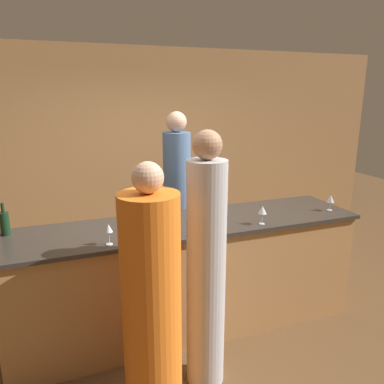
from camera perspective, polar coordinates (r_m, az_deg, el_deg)
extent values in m
plane|color=brown|center=(3.85, -0.57, -19.61)|extent=(14.00, 14.00, 0.00)
cube|color=#A37547|center=(5.38, -8.73, 6.30)|extent=(8.00, 0.06, 2.80)
cube|color=#B27F4C|center=(3.59, -0.59, -12.87)|extent=(3.15, 0.71, 1.02)
cube|color=#332D28|center=(3.38, -0.61, -4.91)|extent=(3.21, 0.77, 0.04)
cylinder|color=#4C6B93|center=(4.28, -2.26, -2.79)|extent=(0.31, 0.31, 1.77)
sphere|color=tan|center=(4.09, -2.40, 10.64)|extent=(0.22, 0.22, 0.22)
cylinder|color=#B2B2B7|center=(2.81, 2.14, -12.89)|extent=(0.29, 0.29, 1.74)
sphere|color=#A37556|center=(2.51, 2.36, 7.20)|extent=(0.20, 0.20, 0.20)
cylinder|color=orange|center=(2.63, -6.15, -17.15)|extent=(0.40, 0.40, 1.58)
sphere|color=tan|center=(2.28, -6.76, 2.19)|extent=(0.20, 0.20, 0.20)
cylinder|color=black|center=(3.41, -26.64, -4.35)|extent=(0.08, 0.08, 0.19)
cylinder|color=black|center=(3.37, -26.91, -2.16)|extent=(0.03, 0.03, 0.08)
cylinder|color=#9E9993|center=(3.45, -5.36, -2.33)|extent=(0.16, 0.16, 0.22)
cylinder|color=silver|center=(3.38, 10.58, -4.78)|extent=(0.05, 0.05, 0.00)
cylinder|color=silver|center=(3.37, 10.62, -4.00)|extent=(0.01, 0.01, 0.09)
cone|color=silver|center=(3.34, 10.68, -2.68)|extent=(0.08, 0.08, 0.07)
cylinder|color=silver|center=(3.95, 20.21, -2.60)|extent=(0.05, 0.05, 0.00)
cylinder|color=silver|center=(3.94, 20.27, -2.01)|extent=(0.01, 0.01, 0.08)
cone|color=silver|center=(3.92, 20.36, -0.95)|extent=(0.07, 0.07, 0.07)
cylinder|color=silver|center=(2.96, -12.48, -7.77)|extent=(0.05, 0.05, 0.00)
cylinder|color=silver|center=(2.94, -12.53, -6.85)|extent=(0.01, 0.01, 0.10)
cone|color=silver|center=(2.91, -12.62, -5.37)|extent=(0.06, 0.06, 0.06)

